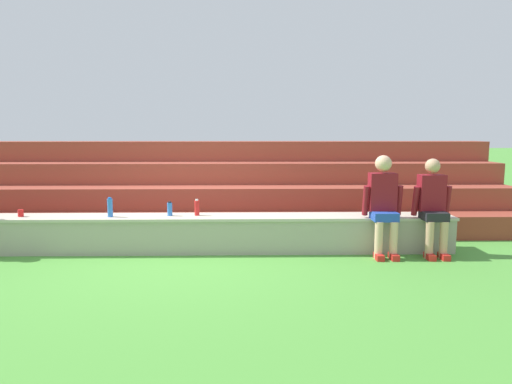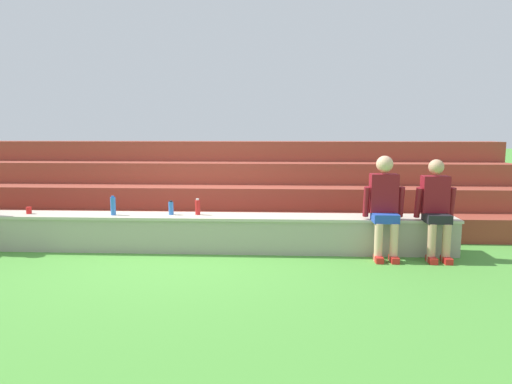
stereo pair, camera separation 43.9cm
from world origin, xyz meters
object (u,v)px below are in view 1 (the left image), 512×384
object	(u,v)px
person_left_of_center	(383,202)
water_bottle_near_right	(197,208)
person_center	(433,204)
water_bottle_near_left	(170,209)
water_bottle_mid_left	(110,208)
plastic_cup_middle	(21,213)

from	to	relation	value
person_left_of_center	water_bottle_near_right	xyz separation A→B (m)	(-2.62, 0.30, -0.13)
person_center	water_bottle_near_left	world-z (taller)	person_center
person_center	water_bottle_mid_left	distance (m)	4.54
water_bottle_near_left	plastic_cup_middle	distance (m)	2.12
water_bottle_near_left	plastic_cup_middle	xyz separation A→B (m)	(-2.12, -0.03, -0.05)
water_bottle_near_right	water_bottle_mid_left	xyz separation A→B (m)	(-1.22, -0.09, 0.02)
plastic_cup_middle	water_bottle_near_right	bearing A→B (deg)	1.00
person_center	plastic_cup_middle	size ratio (longest dim) A/B	13.56
person_center	water_bottle_mid_left	xyz separation A→B (m)	(-4.54, 0.22, -0.07)
person_center	plastic_cup_middle	distance (m)	5.84
person_left_of_center	plastic_cup_middle	size ratio (longest dim) A/B	14.03
person_left_of_center	water_bottle_mid_left	size ratio (longest dim) A/B	4.99
person_left_of_center	water_bottle_near_right	size ratio (longest dim) A/B	5.92
person_center	water_bottle_mid_left	world-z (taller)	person_center
person_center	water_bottle_near_right	bearing A→B (deg)	174.68
person_center	plastic_cup_middle	xyz separation A→B (m)	(-5.83, 0.26, -0.16)
water_bottle_near_right	water_bottle_mid_left	distance (m)	1.23
person_center	water_bottle_near_right	size ratio (longest dim) A/B	5.72
water_bottle_near_right	water_bottle_near_left	xyz separation A→B (m)	(-0.39, -0.01, -0.01)
water_bottle_near_left	plastic_cup_middle	bearing A→B (deg)	-179.21
water_bottle_near_right	plastic_cup_middle	world-z (taller)	water_bottle_near_right
person_left_of_center	person_center	distance (m)	0.69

